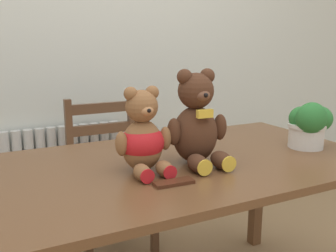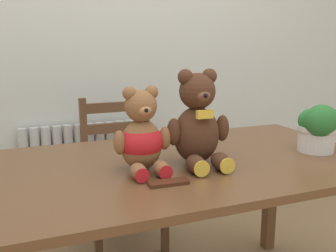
% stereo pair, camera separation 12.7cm
% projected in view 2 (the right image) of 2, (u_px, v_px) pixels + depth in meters
% --- Properties ---
extents(wall_back, '(8.00, 0.04, 2.60)m').
position_uv_depth(wall_back, '(112.00, 30.00, 2.46)').
color(wall_back, silver).
rests_on(wall_back, ground_plane).
extents(radiator, '(0.76, 0.10, 0.70)m').
position_uv_depth(radiator, '(81.00, 180.00, 2.52)').
color(radiator, beige).
rests_on(radiator, ground_plane).
extents(dining_table, '(1.57, 0.88, 0.76)m').
position_uv_depth(dining_table, '(184.00, 182.00, 1.52)').
color(dining_table, brown).
rests_on(dining_table, ground_plane).
extents(wooden_chair_behind, '(0.43, 0.38, 0.90)m').
position_uv_depth(wooden_chair_behind, '(122.00, 171.00, 2.26)').
color(wooden_chair_behind, brown).
rests_on(wooden_chair_behind, ground_plane).
extents(teddy_bear_left, '(0.22, 0.22, 0.31)m').
position_uv_depth(teddy_bear_left, '(142.00, 137.00, 1.36)').
color(teddy_bear_left, brown).
rests_on(teddy_bear_left, dining_table).
extents(teddy_bear_right, '(0.26, 0.26, 0.37)m').
position_uv_depth(teddy_bear_right, '(198.00, 124.00, 1.43)').
color(teddy_bear_right, '#472819').
rests_on(teddy_bear_right, dining_table).
extents(potted_plant, '(0.20, 0.18, 0.21)m').
position_uv_depth(potted_plant, '(320.00, 127.00, 1.60)').
color(potted_plant, beige).
rests_on(potted_plant, dining_table).
extents(chocolate_bar, '(0.14, 0.06, 0.01)m').
position_uv_depth(chocolate_bar, '(168.00, 183.00, 1.24)').
color(chocolate_bar, '#472314').
rests_on(chocolate_bar, dining_table).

